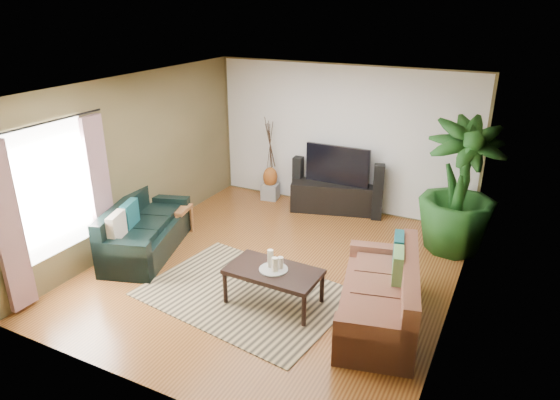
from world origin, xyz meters
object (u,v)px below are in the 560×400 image
Objects in this scene: pedestal at (270,191)px; potted_plant at (460,187)px; coffee_table at (274,286)px; speaker_left at (298,181)px; sofa_left at (146,227)px; side_table at (176,220)px; vase at (270,177)px; television at (337,165)px; sofa_right at (379,291)px; tv_stand at (336,197)px; speaker_right at (378,192)px.

potted_plant is at bearing -9.62° from pedestal.
coffee_table is 1.27× the size of speaker_left.
side_table is at bearing -17.79° from sofa_left.
pedestal is 0.78× the size of vase.
television is at bearing 97.79° from coffee_table.
potted_plant is 4.65m from side_table.
sofa_left is 3.59m from television.
sofa_right is 3.93m from speaker_left.
television reaches higher than coffee_table.
speaker_left is 0.45× the size of potted_plant.
pedestal is 2.26m from side_table.
speaker_right reaches higher than tv_stand.
sofa_left is 1.15× the size of tv_stand.
pedestal is at bearing 164.10° from tv_stand.
tv_stand is at bearing 0.00° from television.
coffee_table is at bearing -24.49° from side_table.
sofa_right is at bearing -13.13° from side_table.
sofa_right is 3.51m from television.
coffee_table is 3.01× the size of vase.
potted_plant is at bearing -9.62° from vase.
coffee_table is 2.70m from side_table.
tv_stand is 0.79× the size of potted_plant.
vase is 0.82× the size of side_table.
speaker_right is (0.79, 0.00, 0.24)m from tv_stand.
coffee_table is 0.73× the size of tv_stand.
speaker_left reaches higher than side_table.
pedestal is at bearing 72.20° from side_table.
sofa_left is 2.97m from pedestal.
vase is (-3.62, 0.61, -0.60)m from potted_plant.
sofa_right is at bearing -44.43° from pedestal.
sofa_left reaches higher than coffee_table.
potted_plant is 4.31× the size of side_table.
speaker_left is at bearing 162.95° from speaker_right.
coffee_table is (-1.33, -0.23, -0.18)m from sofa_right.
tv_stand is (-1.70, 3.04, -0.15)m from sofa_right.
pedestal is at bearing 180.00° from television.
sofa_left is at bearing -103.49° from vase.
potted_plant is at bearing -15.44° from speaker_left.
speaker_left reaches higher than pedestal.
vase is (-0.60, 0.00, -0.02)m from speaker_left.
pedestal is at bearing 119.73° from coffee_table.
sofa_left reaches higher than side_table.
sofa_left reaches higher than vase.
sofa_right is 0.93× the size of potted_plant.
sofa_left is 3.89× the size of side_table.
sofa_left is at bearing -89.90° from side_table.
potted_plant reaches higher than speaker_left.
speaker_right is at bearing 156.79° from potted_plant.
sofa_left is 6.07× the size of pedestal.
sofa_left is 4.91m from potted_plant.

